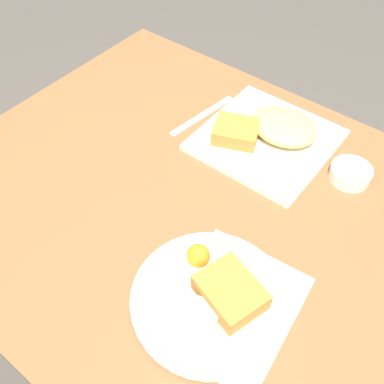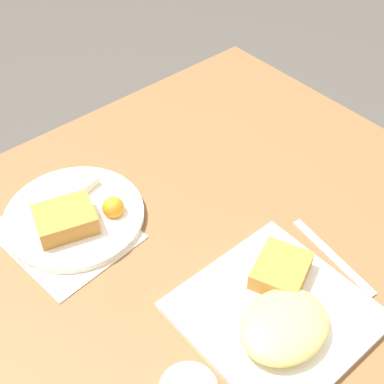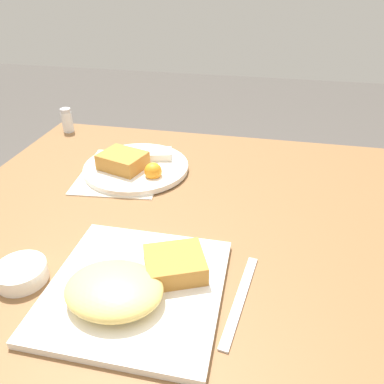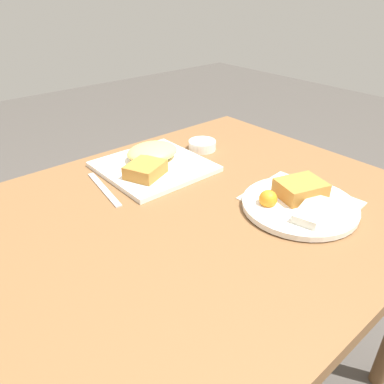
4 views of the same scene
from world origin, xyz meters
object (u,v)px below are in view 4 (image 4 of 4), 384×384
at_px(plate_square_near, 152,161).
at_px(plate_oval_far, 299,202).
at_px(butter_knife, 104,189).
at_px(sauce_ramekin, 202,145).

xyz_separation_m(plate_square_near, plate_oval_far, (-0.14, 0.41, -0.00)).
relative_size(plate_square_near, butter_knife, 1.39).
bearing_deg(butter_knife, plate_square_near, 106.06).
bearing_deg(sauce_ramekin, plate_oval_far, 81.51).
bearing_deg(plate_square_near, plate_oval_far, 108.68).
bearing_deg(plate_oval_far, butter_knife, -51.11).
height_order(plate_oval_far, sauce_ramekin, plate_oval_far).
distance_m(plate_square_near, sauce_ramekin, 0.20).
relative_size(plate_oval_far, butter_knife, 1.33).
xyz_separation_m(sauce_ramekin, butter_knife, (0.38, 0.03, -0.01)).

